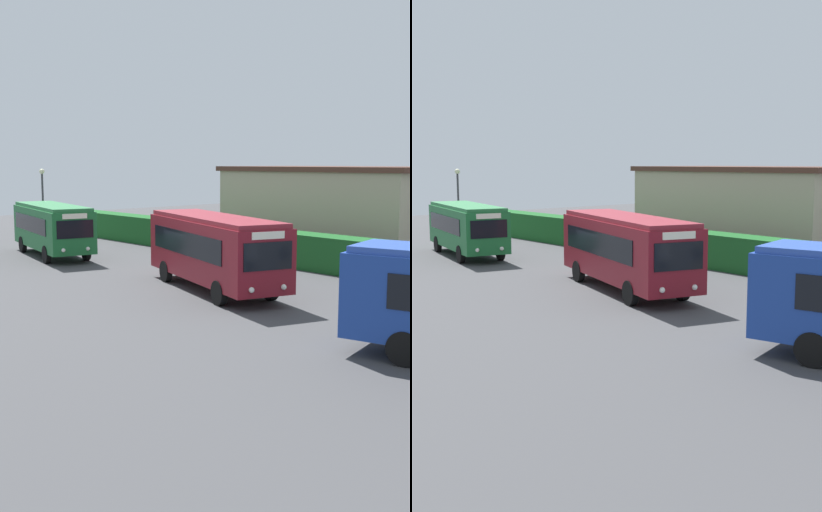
# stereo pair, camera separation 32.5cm
# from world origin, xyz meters

# --- Properties ---
(ground_plane) EXTENTS (87.12, 87.12, 0.00)m
(ground_plane) POSITION_xyz_m (0.00, 0.00, 0.00)
(ground_plane) COLOR #424244
(bus_green) EXTENTS (8.91, 4.19, 3.09)m
(bus_green) POSITION_xyz_m (-12.55, -0.14, 1.78)
(bus_green) COLOR #19602D
(bus_green) RESTS_ON ground_plane
(bus_maroon) EXTENTS (9.56, 5.00, 3.28)m
(bus_maroon) POSITION_xyz_m (1.76, 0.04, 1.88)
(bus_maroon) COLOR maroon
(bus_maroon) RESTS_ON ground_plane
(person_left) EXTENTS (0.48, 0.28, 1.80)m
(person_left) POSITION_xyz_m (-13.72, 2.01, 0.95)
(person_left) COLOR #334C8C
(person_left) RESTS_ON ground_plane
(hedge_row) EXTENTS (55.56, 1.76, 1.84)m
(hedge_row) POSITION_xyz_m (0.00, 7.91, 0.92)
(hedge_row) COLOR #1C5923
(hedge_row) RESTS_ON ground_plane
(depot_building) EXTENTS (13.97, 7.30, 5.33)m
(depot_building) POSITION_xyz_m (-2.30, 13.69, 2.68)
(depot_building) COLOR tan
(depot_building) RESTS_ON ground_plane
(lamppost) EXTENTS (0.36, 0.36, 5.14)m
(lamppost) POSITION_xyz_m (-19.30, 2.77, 3.24)
(lamppost) COLOR #38383D
(lamppost) RESTS_ON ground_plane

